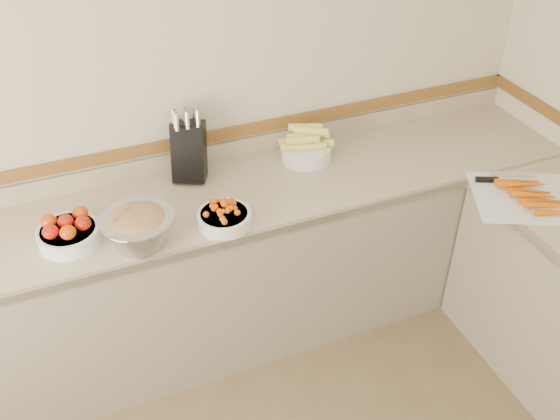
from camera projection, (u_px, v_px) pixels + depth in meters
name	position (u px, v px, depth m)	size (l,w,h in m)	color
back_wall	(158.00, 98.00, 2.91)	(4.00, 4.00, 0.00)	beige
counter_back	(192.00, 276.00, 3.17)	(4.00, 0.65, 1.08)	tan
knife_block	(189.00, 150.00, 3.01)	(0.22, 0.24, 0.38)	black
tomato_bowl	(68.00, 232.00, 2.66)	(0.27, 0.27, 0.13)	white
cherry_tomato_bowl	(224.00, 216.00, 2.77)	(0.24, 0.24, 0.13)	white
corn_bowl	(306.00, 147.00, 3.19)	(0.28, 0.26, 0.19)	white
rhubarb_bowl	(138.00, 228.00, 2.62)	(0.32, 0.32, 0.18)	#B2B2BA
cutting_board	(531.00, 196.00, 2.93)	(0.63, 0.58, 0.07)	white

